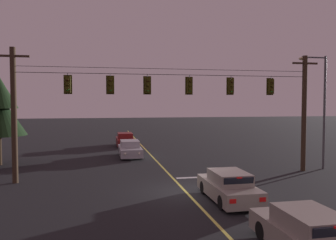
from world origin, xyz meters
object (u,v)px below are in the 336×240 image
at_px(traffic_light_left_inner, 110,85).
at_px(traffic_light_rightmost, 231,86).
at_px(car_oncoming_lead, 130,149).
at_px(traffic_light_far_right, 271,86).
at_px(street_lamp_corner, 320,101).
at_px(traffic_light_leftmost, 68,84).
at_px(car_waiting_second_near, 309,235).
at_px(car_waiting_near_lane, 229,187).
at_px(traffic_light_centre, 148,85).
at_px(traffic_light_right_inner, 190,86).
at_px(car_oncoming_trailing, 125,140).

distance_m(traffic_light_left_inner, traffic_light_rightmost, 7.60).
bearing_deg(car_oncoming_lead, traffic_light_far_right, -44.19).
height_order(traffic_light_rightmost, street_lamp_corner, street_lamp_corner).
distance_m(traffic_light_leftmost, car_waiting_second_near, 14.93).
bearing_deg(traffic_light_left_inner, car_waiting_second_near, -64.76).
distance_m(traffic_light_rightmost, car_waiting_near_lane, 7.90).
distance_m(traffic_light_centre, traffic_light_right_inner, 2.64).
bearing_deg(car_waiting_near_lane, car_oncoming_lead, 103.94).
height_order(traffic_light_far_right, car_waiting_second_near, traffic_light_far_right).
xyz_separation_m(traffic_light_leftmost, traffic_light_far_right, (12.81, 0.00, 0.00)).
distance_m(traffic_light_right_inner, car_oncoming_lead, 10.17).
xyz_separation_m(traffic_light_right_inner, car_waiting_second_near, (0.60, -11.62, -5.01)).
xyz_separation_m(traffic_light_left_inner, traffic_light_far_right, (10.37, 0.00, 0.00)).
distance_m(traffic_light_rightmost, traffic_light_far_right, 2.77).
bearing_deg(car_oncoming_lead, street_lamp_corner, -32.47).
relative_size(traffic_light_leftmost, traffic_light_rightmost, 1.00).
distance_m(car_waiting_second_near, street_lamp_corner, 15.42).
distance_m(traffic_light_left_inner, traffic_light_far_right, 10.37).
xyz_separation_m(car_oncoming_lead, street_lamp_corner, (12.45, -7.93, 4.05)).
bearing_deg(street_lamp_corner, traffic_light_right_inner, -177.66).
xyz_separation_m(traffic_light_left_inner, traffic_light_rightmost, (7.60, 0.00, 0.00)).
relative_size(traffic_light_leftmost, street_lamp_corner, 0.16).
bearing_deg(traffic_light_right_inner, traffic_light_left_inner, 180.00).
distance_m(traffic_light_rightmost, car_oncoming_trailing, 17.41).
bearing_deg(car_oncoming_trailing, car_waiting_near_lane, -81.03).
bearing_deg(traffic_light_right_inner, car_oncoming_lead, 110.14).
bearing_deg(car_oncoming_lead, traffic_light_right_inner, -69.86).
height_order(car_waiting_second_near, street_lamp_corner, street_lamp_corner).
bearing_deg(traffic_light_leftmost, traffic_light_rightmost, 0.00).
distance_m(traffic_light_right_inner, car_waiting_near_lane, 7.56).
xyz_separation_m(traffic_light_far_right, car_oncoming_trailing, (-8.45, 15.68, -5.01)).
relative_size(traffic_light_leftmost, traffic_light_right_inner, 1.00).
xyz_separation_m(traffic_light_far_right, car_waiting_second_near, (-4.89, -11.62, -5.01)).
xyz_separation_m(traffic_light_centre, traffic_light_right_inner, (2.64, 0.00, 0.00)).
relative_size(traffic_light_leftmost, car_oncoming_trailing, 0.28).
xyz_separation_m(traffic_light_left_inner, traffic_light_right_inner, (4.87, 0.00, 0.00)).
relative_size(car_oncoming_trailing, street_lamp_corner, 0.57).
bearing_deg(traffic_light_right_inner, traffic_light_leftmost, 180.00).
relative_size(traffic_light_centre, car_waiting_near_lane, 0.28).
xyz_separation_m(traffic_light_left_inner, traffic_light_centre, (2.24, 0.00, 0.00)).
height_order(traffic_light_leftmost, traffic_light_far_right, same).
height_order(car_waiting_near_lane, car_oncoming_lead, same).
xyz_separation_m(traffic_light_rightmost, car_oncoming_trailing, (-5.68, 15.68, -5.01)).
bearing_deg(traffic_light_right_inner, car_oncoming_trailing, 100.65).
xyz_separation_m(traffic_light_right_inner, car_waiting_near_lane, (0.42, -5.65, -5.01)).
bearing_deg(traffic_light_leftmost, car_waiting_second_near, -55.72).
bearing_deg(car_oncoming_lead, car_waiting_second_near, -79.61).
bearing_deg(traffic_light_left_inner, traffic_light_leftmost, 180.00).
xyz_separation_m(traffic_light_far_right, car_oncoming_lead, (-8.55, 8.31, -5.01)).
bearing_deg(traffic_light_left_inner, car_waiting_near_lane, -46.89).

